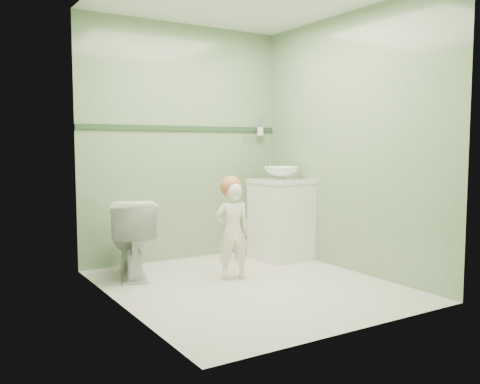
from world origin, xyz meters
TOP-DOWN VIEW (x-y plane):
  - ground at (0.00, 0.00)m, footprint 2.50×2.50m
  - room_shell at (0.00, 0.00)m, footprint 2.50×2.54m
  - trim_stripe at (0.00, 1.24)m, footprint 2.20×0.02m
  - vanity at (0.84, 0.70)m, footprint 0.52×0.50m
  - counter at (0.84, 0.70)m, footprint 0.54×0.52m
  - basin at (0.84, 0.70)m, footprint 0.37×0.37m
  - faucet at (0.84, 0.89)m, footprint 0.03×0.13m
  - cup_holder at (0.89, 1.18)m, footprint 0.26×0.07m
  - toilet at (-0.74, 0.80)m, footprint 0.56×0.77m
  - toddler at (-0.00, 0.27)m, footprint 0.36×0.29m
  - hair_cap at (-0.00, 0.30)m, footprint 0.19×0.19m
  - teal_toothbrush at (0.03, 0.13)m, footprint 0.11×0.14m

SIDE VIEW (x-z plane):
  - ground at x=0.00m, z-range 0.00..0.00m
  - toilet at x=-0.74m, z-range 0.00..0.71m
  - vanity at x=0.84m, z-range 0.00..0.80m
  - toddler at x=0.00m, z-range 0.00..0.85m
  - teal_toothbrush at x=0.03m, z-range 0.65..0.74m
  - counter at x=0.84m, z-range 0.79..0.83m
  - hair_cap at x=0.00m, z-range 0.72..0.91m
  - basin at x=0.84m, z-range 0.83..0.96m
  - faucet at x=0.84m, z-range 0.88..1.06m
  - room_shell at x=0.00m, z-range 0.00..2.40m
  - cup_holder at x=0.89m, z-range 1.23..1.44m
  - trim_stripe at x=0.00m, z-range 1.33..1.38m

